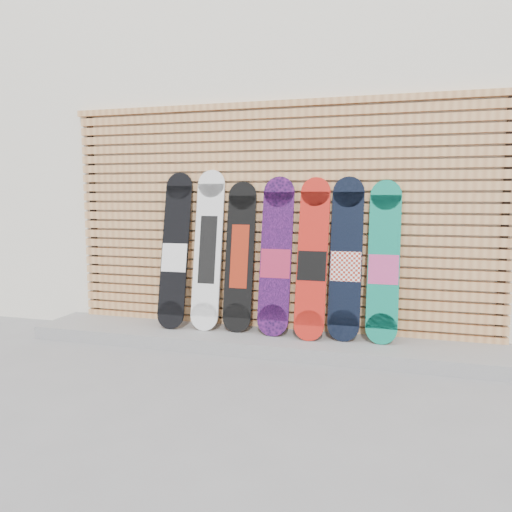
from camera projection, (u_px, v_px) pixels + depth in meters
The scene contains 11 objects.
ground at pixel (264, 374), 3.97m from camera, with size 80.00×80.00×0.00m, color gray.
building at pixel (363, 168), 6.96m from camera, with size 12.00×5.00×3.60m, color silver.
concrete_step at pixel (267, 341), 4.66m from camera, with size 4.60×0.70×0.12m, color gray.
slat_wall at pixel (275, 217), 4.80m from camera, with size 4.26×0.08×2.29m.
snowboard_0 at pixel (175, 251), 4.91m from camera, with size 0.28×0.34×1.53m.
snowboard_1 at pixel (208, 250), 4.83m from camera, with size 0.28×0.31×1.55m.
snowboard_2 at pixel (240, 256), 4.77m from camera, with size 0.28×0.28×1.43m.
snowboard_3 at pixel (276, 257), 4.65m from camera, with size 0.30×0.31×1.47m.
snowboard_4 at pixel (312, 259), 4.53m from camera, with size 0.28×0.37×1.46m.
snowboard_5 at pixel (346, 259), 4.48m from camera, with size 0.29×0.30×1.47m.
snowboard_6 at pixel (384, 263), 4.39m from camera, with size 0.27×0.30×1.43m.
Camera 1 is at (0.98, -3.70, 1.41)m, focal length 35.00 mm.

